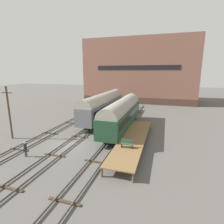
{
  "coord_description": "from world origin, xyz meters",
  "views": [
    {
      "loc": [
        11.44,
        -18.32,
        9.16
      ],
      "look_at": [
        2.5,
        10.73,
        2.2
      ],
      "focal_mm": 28.0,
      "sensor_mm": 36.0,
      "label": 1
    }
  ],
  "objects_px": {
    "train_car_green": "(122,113)",
    "bench": "(127,143)",
    "utility_pole": "(9,112)",
    "person_worker": "(25,148)",
    "train_car_grey": "(104,104)"
  },
  "relations": [
    {
      "from": "train_car_green",
      "to": "bench",
      "type": "bearing_deg",
      "value": -72.44
    },
    {
      "from": "train_car_green",
      "to": "utility_pole",
      "type": "height_order",
      "value": "utility_pole"
    },
    {
      "from": "bench",
      "to": "person_worker",
      "type": "relative_size",
      "value": 0.8
    },
    {
      "from": "train_car_green",
      "to": "utility_pole",
      "type": "relative_size",
      "value": 2.23
    },
    {
      "from": "utility_pole",
      "to": "person_worker",
      "type": "bearing_deg",
      "value": -33.11
    },
    {
      "from": "train_car_green",
      "to": "person_worker",
      "type": "relative_size",
      "value": 9.36
    },
    {
      "from": "bench",
      "to": "utility_pole",
      "type": "relative_size",
      "value": 0.19
    },
    {
      "from": "person_worker",
      "to": "utility_pole",
      "type": "distance_m",
      "value": 7.66
    },
    {
      "from": "train_car_green",
      "to": "bench",
      "type": "height_order",
      "value": "train_car_green"
    },
    {
      "from": "bench",
      "to": "person_worker",
      "type": "distance_m",
      "value": 11.22
    },
    {
      "from": "utility_pole",
      "to": "bench",
      "type": "bearing_deg",
      "value": -1.18
    },
    {
      "from": "bench",
      "to": "utility_pole",
      "type": "bearing_deg",
      "value": 178.82
    },
    {
      "from": "train_car_grey",
      "to": "utility_pole",
      "type": "relative_size",
      "value": 2.52
    },
    {
      "from": "train_car_grey",
      "to": "utility_pole",
      "type": "xyz_separation_m",
      "value": [
        -8.87,
        -13.61,
        0.86
      ]
    },
    {
      "from": "train_car_green",
      "to": "person_worker",
      "type": "distance_m",
      "value": 14.64
    }
  ]
}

